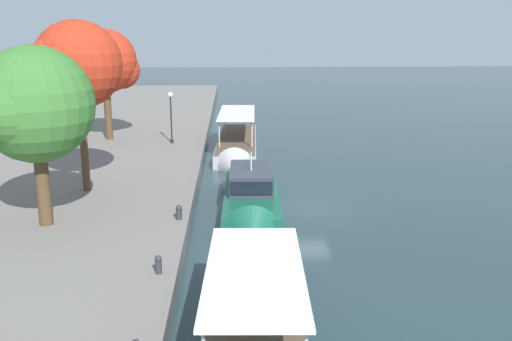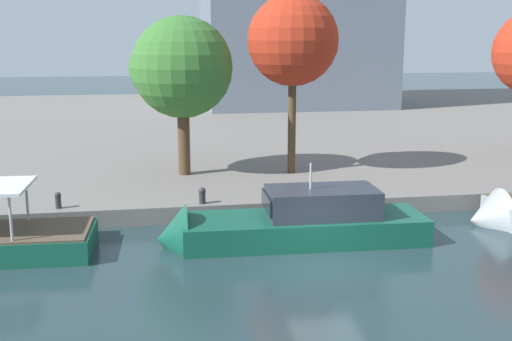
% 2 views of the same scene
% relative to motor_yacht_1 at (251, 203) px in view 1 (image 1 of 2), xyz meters
% --- Properties ---
extents(ground_plane, '(220.00, 220.00, 0.00)m').
position_rel_motor_yacht_1_xyz_m(ground_plane, '(0.78, -3.21, -0.61)').
color(ground_plane, '#23383D').
extents(motor_yacht_1, '(10.89, 3.24, 4.32)m').
position_rel_motor_yacht_1_xyz_m(motor_yacht_1, '(0.00, 0.00, 0.00)').
color(motor_yacht_1, '#14513D').
rests_on(motor_yacht_1, ground_plane).
extents(tour_boat_2, '(14.77, 3.65, 4.32)m').
position_rel_motor_yacht_1_xyz_m(tour_boat_2, '(15.36, 0.63, -0.25)').
color(tour_boat_2, '#9EA3A8').
rests_on(tour_boat_2, ground_plane).
extents(mooring_bollard_1, '(0.33, 0.33, 0.75)m').
position_rel_motor_yacht_1_xyz_m(mooring_bollard_1, '(-3.13, 3.65, 0.57)').
color(mooring_bollard_1, '#2D2D33').
rests_on(mooring_bollard_1, dock_promenade).
extents(mooring_bollard_2, '(0.28, 0.28, 0.74)m').
position_rel_motor_yacht_1_xyz_m(mooring_bollard_2, '(-9.41, 3.89, 0.57)').
color(mooring_bollard_2, '#2D2D33').
rests_on(mooring_bollard_2, dock_promenade).
extents(lamp_post, '(0.41, 0.41, 4.10)m').
position_rel_motor_yacht_1_xyz_m(lamp_post, '(15.68, 5.85, 2.75)').
color(lamp_post, black).
rests_on(lamp_post, dock_promenade).
extents(tree_0, '(5.46, 5.35, 8.44)m').
position_rel_motor_yacht_1_xyz_m(tree_0, '(-3.76, 9.92, 5.93)').
color(tree_0, '#4C3823').
rests_on(tree_0, dock_promenade).
extents(tree_1, '(4.84, 4.84, 9.58)m').
position_rel_motor_yacht_1_xyz_m(tree_1, '(2.21, 9.54, 7.49)').
color(tree_1, '#4C3823').
rests_on(tree_1, dock_promenade).
extents(tree_2, '(5.16, 5.30, 8.99)m').
position_rel_motor_yacht_1_xyz_m(tree_2, '(17.64, 10.98, 6.47)').
color(tree_2, '#4C3823').
rests_on(tree_2, dock_promenade).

